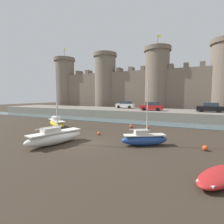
{
  "coord_description": "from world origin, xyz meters",
  "views": [
    {
      "loc": [
        8.84,
        -13.31,
        4.33
      ],
      "look_at": [
        0.33,
        4.7,
        2.5
      ],
      "focal_mm": 28.0,
      "sensor_mm": 36.0,
      "label": 1
    }
  ],
  "objects_px": {
    "sailboat_near_channel_right": "(55,137)",
    "mooring_buoy_off_centre": "(148,127)",
    "sailboat_midflat_left": "(57,123)",
    "mooring_buoy_mid_mud": "(99,133)",
    "rowboat_foreground_right": "(220,176)",
    "car_quay_centre_east": "(125,105)",
    "car_quay_west": "(152,106)",
    "mooring_buoy_near_shore": "(205,148)",
    "sailboat_foreground_left": "(144,139)",
    "car_quay_centre_west": "(210,108)",
    "mooring_buoy_near_channel": "(131,126)"
  },
  "relations": [
    {
      "from": "sailboat_near_channel_right",
      "to": "mooring_buoy_off_centre",
      "type": "relative_size",
      "value": 18.2
    },
    {
      "from": "sailboat_midflat_left",
      "to": "mooring_buoy_mid_mud",
      "type": "bearing_deg",
      "value": -12.65
    },
    {
      "from": "rowboat_foreground_right",
      "to": "car_quay_centre_east",
      "type": "xyz_separation_m",
      "value": [
        -15.31,
        26.76,
        2.04
      ]
    },
    {
      "from": "car_quay_west",
      "to": "sailboat_near_channel_right",
      "type": "bearing_deg",
      "value": -100.42
    },
    {
      "from": "sailboat_midflat_left",
      "to": "mooring_buoy_mid_mud",
      "type": "xyz_separation_m",
      "value": [
        7.73,
        -1.73,
        -0.42
      ]
    },
    {
      "from": "mooring_buoy_near_shore",
      "to": "car_quay_centre_east",
      "type": "relative_size",
      "value": 0.11
    },
    {
      "from": "car_quay_centre_east",
      "to": "mooring_buoy_near_shore",
      "type": "bearing_deg",
      "value": -55.06
    },
    {
      "from": "car_quay_west",
      "to": "mooring_buoy_off_centre",
      "type": "bearing_deg",
      "value": -80.01
    },
    {
      "from": "sailboat_midflat_left",
      "to": "sailboat_foreground_left",
      "type": "distance_m",
      "value": 13.84
    },
    {
      "from": "rowboat_foreground_right",
      "to": "car_quay_west",
      "type": "relative_size",
      "value": 0.98
    },
    {
      "from": "car_quay_centre_west",
      "to": "mooring_buoy_off_centre",
      "type": "bearing_deg",
      "value": -125.54
    },
    {
      "from": "mooring_buoy_mid_mud",
      "to": "car_quay_centre_east",
      "type": "relative_size",
      "value": 0.09
    },
    {
      "from": "sailboat_foreground_left",
      "to": "mooring_buoy_near_channel",
      "type": "xyz_separation_m",
      "value": [
        -3.8,
        7.57,
        -0.36
      ]
    },
    {
      "from": "sailboat_midflat_left",
      "to": "car_quay_centre_east",
      "type": "relative_size",
      "value": 1.49
    },
    {
      "from": "sailboat_near_channel_right",
      "to": "car_quay_centre_west",
      "type": "bearing_deg",
      "value": 58.64
    },
    {
      "from": "car_quay_centre_east",
      "to": "car_quay_centre_west",
      "type": "xyz_separation_m",
      "value": [
        16.44,
        -2.66,
        0.0
      ]
    },
    {
      "from": "mooring_buoy_near_channel",
      "to": "mooring_buoy_near_shore",
      "type": "bearing_deg",
      "value": -39.26
    },
    {
      "from": "rowboat_foreground_right",
      "to": "mooring_buoy_near_channel",
      "type": "distance_m",
      "value": 15.29
    },
    {
      "from": "rowboat_foreground_right",
      "to": "sailboat_midflat_left",
      "type": "relative_size",
      "value": 0.66
    },
    {
      "from": "sailboat_midflat_left",
      "to": "car_quay_centre_west",
      "type": "distance_m",
      "value": 25.19
    },
    {
      "from": "sailboat_near_channel_right",
      "to": "sailboat_foreground_left",
      "type": "distance_m",
      "value": 7.96
    },
    {
      "from": "sailboat_near_channel_right",
      "to": "car_quay_centre_west",
      "type": "height_order",
      "value": "sailboat_near_channel_right"
    },
    {
      "from": "sailboat_midflat_left",
      "to": "mooring_buoy_near_shore",
      "type": "distance_m",
      "value": 18.38
    },
    {
      "from": "mooring_buoy_near_channel",
      "to": "mooring_buoy_off_centre",
      "type": "distance_m",
      "value": 2.22
    },
    {
      "from": "mooring_buoy_off_centre",
      "to": "car_quay_west",
      "type": "distance_m",
      "value": 10.43
    },
    {
      "from": "mooring_buoy_near_shore",
      "to": "sailboat_foreground_left",
      "type": "bearing_deg",
      "value": -173.13
    },
    {
      "from": "sailboat_midflat_left",
      "to": "mooring_buoy_off_centre",
      "type": "relative_size",
      "value": 16.43
    },
    {
      "from": "sailboat_foreground_left",
      "to": "mooring_buoy_off_centre",
      "type": "height_order",
      "value": "sailboat_foreground_left"
    },
    {
      "from": "car_quay_centre_west",
      "to": "mooring_buoy_mid_mud",
      "type": "bearing_deg",
      "value": -124.38
    },
    {
      "from": "sailboat_near_channel_right",
      "to": "car_quay_centre_east",
      "type": "height_order",
      "value": "sailboat_near_channel_right"
    },
    {
      "from": "car_quay_centre_west",
      "to": "sailboat_near_channel_right",
      "type": "bearing_deg",
      "value": -121.36
    },
    {
      "from": "sailboat_near_channel_right",
      "to": "car_quay_centre_east",
      "type": "xyz_separation_m",
      "value": [
        -2.81,
        25.01,
        1.7
      ]
    },
    {
      "from": "sailboat_midflat_left",
      "to": "mooring_buoy_near_shore",
      "type": "bearing_deg",
      "value": -9.5
    },
    {
      "from": "mooring_buoy_near_shore",
      "to": "car_quay_centre_west",
      "type": "distance_m",
      "value": 18.89
    },
    {
      "from": "mooring_buoy_near_channel",
      "to": "sailboat_foreground_left",
      "type": "bearing_deg",
      "value": -63.36
    },
    {
      "from": "rowboat_foreground_right",
      "to": "car_quay_centre_east",
      "type": "bearing_deg",
      "value": 119.79
    },
    {
      "from": "rowboat_foreground_right",
      "to": "car_quay_west",
      "type": "distance_m",
      "value": 24.66
    },
    {
      "from": "sailboat_midflat_left",
      "to": "car_quay_west",
      "type": "height_order",
      "value": "sailboat_midflat_left"
    },
    {
      "from": "mooring_buoy_near_shore",
      "to": "car_quay_centre_west",
      "type": "relative_size",
      "value": 0.11
    },
    {
      "from": "sailboat_foreground_left",
      "to": "car_quay_west",
      "type": "distance_m",
      "value": 18.61
    },
    {
      "from": "sailboat_foreground_left",
      "to": "mooring_buoy_near_shore",
      "type": "xyz_separation_m",
      "value": [
        4.77,
        0.57,
        -0.37
      ]
    },
    {
      "from": "rowboat_foreground_right",
      "to": "sailboat_near_channel_right",
      "type": "height_order",
      "value": "sailboat_near_channel_right"
    },
    {
      "from": "sailboat_near_channel_right",
      "to": "mooring_buoy_near_shore",
      "type": "distance_m",
      "value": 12.66
    },
    {
      "from": "mooring_buoy_mid_mud",
      "to": "sailboat_foreground_left",
      "type": "bearing_deg",
      "value": -18.4
    },
    {
      "from": "sailboat_near_channel_right",
      "to": "car_quay_centre_west",
      "type": "xyz_separation_m",
      "value": [
        13.62,
        22.35,
        1.7
      ]
    },
    {
      "from": "rowboat_foreground_right",
      "to": "sailboat_midflat_left",
      "type": "height_order",
      "value": "sailboat_midflat_left"
    },
    {
      "from": "sailboat_near_channel_right",
      "to": "car_quay_west",
      "type": "xyz_separation_m",
      "value": [
        3.92,
        21.28,
        1.7
      ]
    },
    {
      "from": "mooring_buoy_near_shore",
      "to": "car_quay_centre_east",
      "type": "xyz_separation_m",
      "value": [
        -14.92,
        21.36,
        2.15
      ]
    },
    {
      "from": "sailboat_midflat_left",
      "to": "car_quay_centre_east",
      "type": "bearing_deg",
      "value": 80.1
    },
    {
      "from": "mooring_buoy_near_channel",
      "to": "mooring_buoy_off_centre",
      "type": "xyz_separation_m",
      "value": [
        2.14,
        0.59,
        -0.04
      ]
    }
  ]
}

